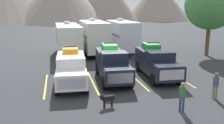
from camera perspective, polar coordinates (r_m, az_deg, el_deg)
ground_plane at (r=18.62m, az=0.39°, el=-3.99°), size 240.00×240.00×0.00m
pickup_truck_a at (r=17.47m, az=-9.40°, el=-1.30°), size 2.31×5.65×2.56m
pickup_truck_b at (r=18.32m, az=0.01°, el=-0.31°), size 2.27×5.82×2.66m
pickup_truck_c at (r=19.37m, az=10.11°, el=0.07°), size 2.34×5.84×2.58m
lot_stripe_a at (r=17.82m, az=-15.00°, el=-5.20°), size 0.12×5.50×0.01m
lot_stripe_b at (r=17.95m, az=-4.45°, el=-4.66°), size 0.12×5.50×0.01m
lot_stripe_c at (r=18.65m, az=5.61°, el=-4.01°), size 0.12×5.50×0.01m
lot_stripe_d at (r=19.89m, az=14.66°, el=-3.31°), size 0.12×5.50×0.01m
camper_trailer_a at (r=27.53m, az=-10.06°, el=5.42°), size 2.60×9.00×3.69m
camper_trailer_b at (r=28.01m, az=-4.16°, el=6.02°), size 2.64×8.16×3.99m
camper_trailer_c at (r=28.75m, az=2.37°, el=6.18°), size 2.51×7.60×3.96m
person_a at (r=15.72m, az=22.76°, el=-4.68°), size 0.28×0.32×1.60m
person_b at (r=13.30m, az=15.87°, el=-7.31°), size 0.30×0.29×1.58m
dog at (r=13.53m, az=-1.40°, el=-8.30°), size 0.91×0.38×0.74m
mountain_ridge at (r=91.22m, az=-10.04°, el=13.64°), size 162.83×44.36×17.41m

